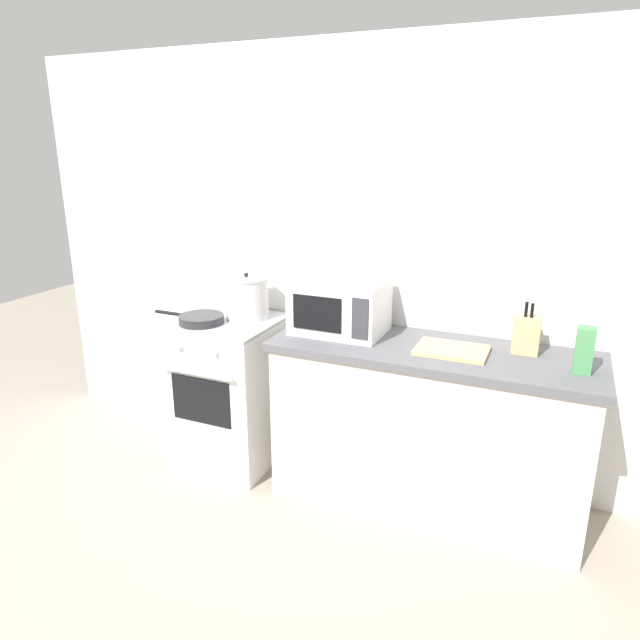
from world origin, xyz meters
name	(u,v)px	position (x,y,z in m)	size (l,w,h in m)	color
ground_plane	(229,523)	(0.00, 0.00, 0.00)	(10.00, 10.00, 0.00)	#9E9384
back_wall	(350,264)	(0.30, 0.97, 1.25)	(4.40, 0.10, 2.50)	silver
lower_cabinet_right	(427,430)	(0.90, 0.62, 0.44)	(1.64, 0.56, 0.88)	beige
countertop_right	(432,352)	(0.90, 0.62, 0.90)	(1.70, 0.60, 0.04)	#59595E
stove	(230,390)	(-0.35, 0.60, 0.46)	(0.60, 0.64, 0.92)	white
stock_pot	(247,298)	(-0.26, 0.70, 1.05)	(0.35, 0.27, 0.28)	silver
frying_pan	(201,319)	(-0.46, 0.49, 0.95)	(0.47, 0.27, 0.05)	#28282B
microwave	(340,306)	(0.36, 0.68, 1.07)	(0.50, 0.37, 0.30)	white
cutting_board	(452,350)	(1.00, 0.60, 0.93)	(0.36, 0.26, 0.02)	tan
knife_block	(526,335)	(1.35, 0.74, 1.02)	(0.13, 0.10, 0.27)	tan
pasta_box	(584,350)	(1.61, 0.57, 1.03)	(0.08, 0.08, 0.22)	#4C9356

